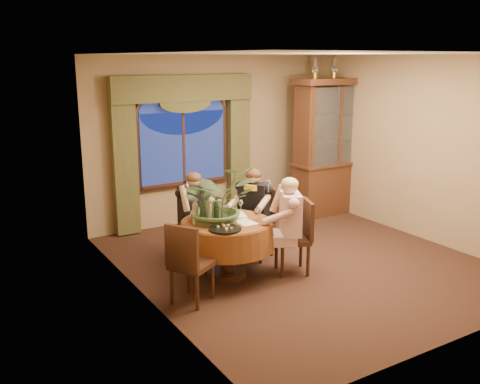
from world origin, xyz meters
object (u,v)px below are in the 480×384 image
olive_bowl (231,219)px  wine_bottle_0 (209,210)px  person_pink (290,227)px  chair_back_right (256,225)px  stoneware_vase (217,210)px  wine_bottle_2 (216,211)px  centerpiece_plant (217,172)px  chair_right (292,237)px  oil_lamp_right (353,68)px  chair_back (198,225)px  china_cabinet (331,147)px  dining_table (227,249)px  wine_bottle_3 (203,212)px  wine_bottle_4 (204,208)px  chair_front_left (192,262)px  oil_lamp_left (315,68)px  person_back (194,216)px  wine_bottle_1 (195,211)px  oil_lamp_center (334,68)px  person_scarf (254,213)px

olive_bowl → wine_bottle_0: bearing=164.7°
person_pink → wine_bottle_0: person_pink is taller
chair_back_right → stoneware_vase: 0.92m
wine_bottle_2 → centerpiece_plant: bearing=57.8°
chair_right → oil_lamp_right: bearing=-32.3°
chair_back → olive_bowl: 0.85m
china_cabinet → chair_back: china_cabinet is taller
chair_back → wine_bottle_2: bearing=78.2°
dining_table → wine_bottle_3: wine_bottle_3 is taller
centerpiece_plant → wine_bottle_4: centerpiece_plant is taller
chair_front_left → wine_bottle_4: (0.46, 0.58, 0.44)m
chair_back_right → wine_bottle_3: (-1.02, -0.37, 0.44)m
wine_bottle_3 → wine_bottle_4: bearing=58.4°
dining_table → wine_bottle_0: (-0.22, 0.06, 0.54)m
chair_front_left → centerpiece_plant: 1.21m
wine_bottle_0 → oil_lamp_left: bearing=28.5°
person_back → wine_bottle_1: 0.84m
wine_bottle_4 → dining_table: bearing=-31.5°
centerpiece_plant → wine_bottle_4: bearing=164.4°
china_cabinet → wine_bottle_3: china_cabinet is taller
chair_front_left → wine_bottle_2: size_ratio=2.91×
person_pink → person_back: person_pink is taller
olive_bowl → wine_bottle_3: size_ratio=0.46×
dining_table → wine_bottle_4: bearing=148.5°
wine_bottle_1 → oil_lamp_center: bearing=23.8°
chair_back_right → wine_bottle_1: 1.20m
chair_front_left → wine_bottle_4: bearing=110.2°
person_pink → oil_lamp_center: bearing=-23.2°
china_cabinet → olive_bowl: 3.49m
oil_lamp_left → person_pink: bearing=-134.2°
chair_back_right → chair_front_left: same height
oil_lamp_center → chair_back: bearing=-164.7°
person_back → chair_back_right: bearing=146.4°
wine_bottle_0 → wine_bottle_1: size_ratio=1.00×
china_cabinet → chair_back: 3.30m
china_cabinet → stoneware_vase: bearing=-154.1°
stoneware_vase → person_back: bearing=88.3°
oil_lamp_right → oil_lamp_left: bearing=180.0°
person_back → wine_bottle_2: person_back is taller
china_cabinet → chair_back: bearing=-164.7°
oil_lamp_center → oil_lamp_left: bearing=180.0°
stoneware_vase → wine_bottle_2: 0.17m
chair_back → person_scarf: 0.80m
wine_bottle_1 → olive_bowl: bearing=-14.1°
oil_lamp_left → stoneware_vase: oil_lamp_left is taller
china_cabinet → person_scarf: 2.74m
wine_bottle_0 → wine_bottle_3: (-0.11, -0.05, 0.00)m
oil_lamp_right → wine_bottle_0: bearing=-157.2°
person_scarf → wine_bottle_0: person_scarf is taller
dining_table → olive_bowl: 0.40m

